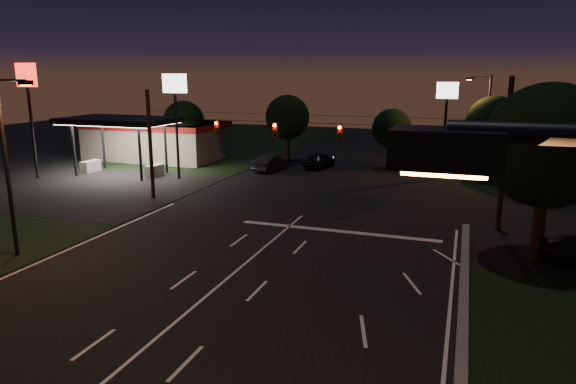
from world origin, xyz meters
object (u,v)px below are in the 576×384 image
at_px(tree_right_near, 547,147).
at_px(car_oncoming_a, 320,160).
at_px(car_oncoming_b, 271,163).
at_px(utility_pole_right, 497,229).

xyz_separation_m(tree_right_near, car_oncoming_a, (-17.26, 21.34, -4.91)).
bearing_deg(tree_right_near, car_oncoming_a, 128.97).
distance_m(tree_right_near, car_oncoming_b, 28.29).
xyz_separation_m(utility_pole_right, car_oncoming_b, (-19.65, 13.27, 0.76)).
bearing_deg(car_oncoming_b, tree_right_near, 149.57).
bearing_deg(car_oncoming_b, car_oncoming_a, -130.27).
bearing_deg(tree_right_near, utility_pole_right, 107.53).
bearing_deg(utility_pole_right, car_oncoming_b, 145.96).
distance_m(utility_pole_right, car_oncoming_a, 22.82).
distance_m(utility_pole_right, tree_right_near, 7.61).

